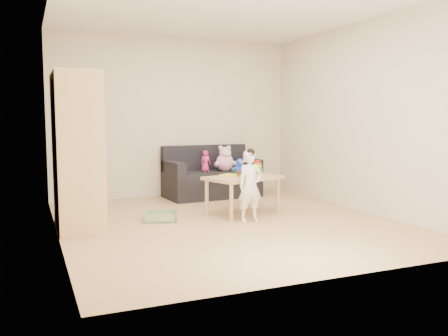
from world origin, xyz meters
name	(u,v)px	position (x,y,z in m)	size (l,w,h in m)	color
room	(228,117)	(0.00, 0.00, 1.30)	(4.50, 4.50, 4.50)	tan
wardrobe	(77,151)	(-1.74, 0.41, 0.90)	(0.50, 1.00, 1.81)	#E8BC7F
sofa	(212,184)	(0.51, 1.85, 0.21)	(1.50, 0.75, 0.42)	black
play_table	(243,195)	(0.38, 0.39, 0.26)	(0.98, 0.62, 0.51)	tan
storage_bin	(161,216)	(-0.75, 0.38, 0.06)	(0.39, 0.30, 0.12)	#85A275
toddler	(250,187)	(0.27, -0.06, 0.43)	(0.32, 0.21, 0.87)	white
pink_bear	(225,160)	(0.72, 1.82, 0.60)	(0.31, 0.26, 0.35)	#F0B1D4
doll	(206,161)	(0.39, 1.83, 0.59)	(0.17, 0.12, 0.34)	#EC2C88
ring_stacker	(257,168)	(0.69, 0.57, 0.59)	(0.17, 0.17, 0.19)	#E6E90C
brown_bottle	(242,168)	(0.48, 0.64, 0.60)	(0.07, 0.07, 0.21)	black
blue_plush	(240,166)	(0.40, 0.53, 0.63)	(0.19, 0.15, 0.23)	blue
wooden_figure	(238,173)	(0.30, 0.35, 0.56)	(0.04, 0.03, 0.10)	brown
yellow_book	(230,175)	(0.25, 0.51, 0.52)	(0.21, 0.21, 0.02)	#F3FF1A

